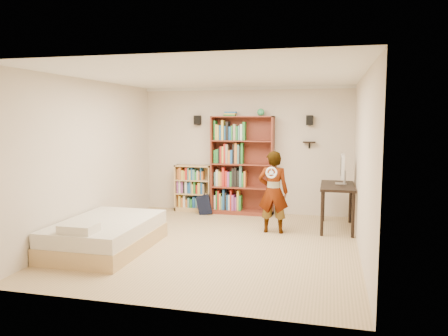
# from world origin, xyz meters

# --- Properties ---
(ground) EXTENTS (4.50, 5.00, 0.01)m
(ground) POSITION_xyz_m (0.00, 0.00, 0.00)
(ground) COLOR tan
(ground) RESTS_ON ground
(room_shell) EXTENTS (4.52, 5.02, 2.71)m
(room_shell) POSITION_xyz_m (0.00, 0.00, 1.76)
(room_shell) COLOR beige
(room_shell) RESTS_ON ground
(crown_molding) EXTENTS (4.50, 5.00, 0.06)m
(crown_molding) POSITION_xyz_m (0.00, 0.00, 2.67)
(crown_molding) COLOR silver
(crown_molding) RESTS_ON room_shell
(speaker_left) EXTENTS (0.14, 0.12, 0.20)m
(speaker_left) POSITION_xyz_m (-1.05, 2.40, 2.00)
(speaker_left) COLOR black
(speaker_left) RESTS_ON room_shell
(speaker_right) EXTENTS (0.14, 0.12, 0.20)m
(speaker_right) POSITION_xyz_m (1.35, 2.40, 2.00)
(speaker_right) COLOR black
(speaker_right) RESTS_ON room_shell
(wall_shelf) EXTENTS (0.25, 0.16, 0.02)m
(wall_shelf) POSITION_xyz_m (1.35, 2.41, 1.55)
(wall_shelf) COLOR black
(wall_shelf) RESTS_ON room_shell
(tall_bookshelf) EXTENTS (1.32, 0.38, 2.09)m
(tall_bookshelf) POSITION_xyz_m (-0.03, 2.31, 1.04)
(tall_bookshelf) COLOR maroon
(tall_bookshelf) RESTS_ON ground
(low_bookshelf) EXTENTS (0.81, 0.30, 1.01)m
(low_bookshelf) POSITION_xyz_m (-1.14, 2.35, 0.51)
(low_bookshelf) COLOR #D5BA72
(low_bookshelf) RESTS_ON ground
(computer_desk) EXTENTS (0.61, 1.21, 0.83)m
(computer_desk) POSITION_xyz_m (1.93, 1.45, 0.41)
(computer_desk) COLOR black
(computer_desk) RESTS_ON ground
(imac) EXTENTS (0.19, 0.57, 0.56)m
(imac) POSITION_xyz_m (1.98, 1.57, 1.10)
(imac) COLOR silver
(imac) RESTS_ON computer_desk
(daybed) EXTENTS (1.28, 1.97, 0.58)m
(daybed) POSITION_xyz_m (-1.59, -0.72, 0.29)
(daybed) COLOR beige
(daybed) RESTS_ON ground
(person) EXTENTS (0.55, 0.37, 1.47)m
(person) POSITION_xyz_m (0.81, 0.92, 0.74)
(person) COLOR black
(person) RESTS_ON ground
(wii_wheel) EXTENTS (0.20, 0.08, 0.20)m
(wii_wheel) POSITION_xyz_m (0.81, 0.65, 1.12)
(wii_wheel) COLOR silver
(wii_wheel) RESTS_ON person
(navy_bag) EXTENTS (0.34, 0.26, 0.42)m
(navy_bag) POSITION_xyz_m (-0.81, 2.06, 0.21)
(navy_bag) COLOR black
(navy_bag) RESTS_ON ground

